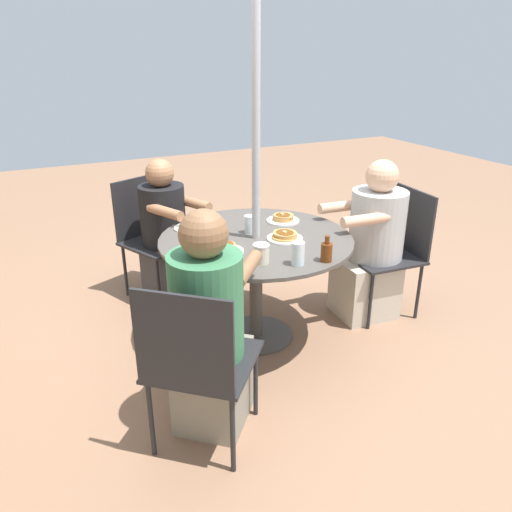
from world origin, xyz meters
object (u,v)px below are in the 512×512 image
syrup_bottle (326,251)px  diner_north (167,238)px  pancake_plate_d (283,219)px  patio_chair_east (196,359)px  patio_chair_south (394,245)px  pancake_plate_b (191,225)px  patio_table (256,255)px  drinking_glass_b (250,224)px  patio_chair_north (151,230)px  diner_east (210,333)px  pancake_plate_a (285,236)px  coffee_cup (261,254)px  pancake_plate_c (225,249)px  drinking_glass_a (298,254)px  diner_south (372,248)px

syrup_bottle → diner_north: bearing=22.3°
pancake_plate_d → patio_chair_east: bearing=134.9°
patio_chair_south → patio_chair_east: bearing=116.9°
diner_north → pancake_plate_b: bearing=71.4°
patio_table → drinking_glass_b: 0.20m
pancake_plate_b → patio_chair_north: bearing=10.2°
diner_east → drinking_glass_b: size_ratio=10.17×
pancake_plate_d → drinking_glass_b: (-0.11, 0.30, 0.04)m
patio_chair_east → patio_chair_south: same height
diner_east → pancake_plate_a: size_ratio=5.24×
coffee_cup → drinking_glass_b: bearing=-18.4°
pancake_plate_c → pancake_plate_a: bearing=-85.6°
patio_chair_south → patio_table: bearing=90.0°
patio_chair_east → drinking_glass_a: size_ratio=6.95×
patio_table → diner_south: size_ratio=1.07×
patio_chair_south → pancake_plate_a: size_ratio=4.04×
diner_north → drinking_glass_b: bearing=93.0°
patio_chair_north → coffee_cup: bearing=78.1°
drinking_glass_b → patio_chair_north: bearing=26.0°
pancake_plate_c → pancake_plate_d: size_ratio=1.00×
diner_north → pancake_plate_b: size_ratio=4.86×
pancake_plate_b → pancake_plate_c: size_ratio=1.00×
patio_chair_east → coffee_cup: 0.73m
pancake_plate_d → syrup_bottle: (-0.70, 0.12, 0.04)m
patio_chair_south → coffee_cup: size_ratio=8.30×
pancake_plate_a → syrup_bottle: bearing=-174.3°
pancake_plate_d → coffee_cup: size_ratio=2.05×
drinking_glass_b → diner_north: bearing=26.6°
pancake_plate_b → coffee_cup: bearing=-167.1°
diner_east → pancake_plate_c: diner_east is taller
pancake_plate_b → drinking_glass_b: size_ratio=1.94×
pancake_plate_a → drinking_glass_b: size_ratio=1.94×
patio_chair_east → patio_chair_south: bearing=63.1°
diner_south → syrup_bottle: size_ratio=7.59×
patio_table → pancake_plate_b: (0.34, 0.31, 0.14)m
pancake_plate_c → drinking_glass_b: drinking_glass_b is taller
patio_table → diner_east: (-0.65, 0.57, -0.06)m
diner_east → coffee_cup: (0.29, -0.42, 0.23)m
diner_east → pancake_plate_a: diner_east is taller
pancake_plate_a → drinking_glass_b: (0.20, 0.14, 0.04)m
diner_north → diner_south: bearing=120.8°
patio_table → diner_east: 0.87m
patio_chair_east → syrup_bottle: size_ratio=6.06×
diner_south → diner_north: bearing=59.2°
patio_chair_south → coffee_cup: patio_chair_south is taller
pancake_plate_b → syrup_bottle: syrup_bottle is taller
pancake_plate_b → coffee_cup: coffee_cup is taller
diner_south → drinking_glass_b: (0.17, 0.86, 0.26)m
patio_chair_north → pancake_plate_b: size_ratio=4.04×
patio_chair_east → pancake_plate_b: patio_chair_east is taller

